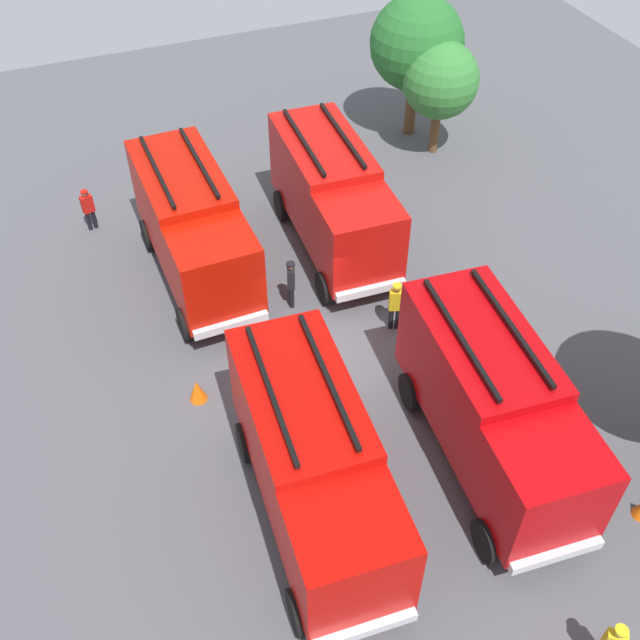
% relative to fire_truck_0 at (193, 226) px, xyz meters
% --- Properties ---
extents(ground_plane, '(46.78, 46.78, 0.00)m').
position_rel_fire_truck_0_xyz_m(ground_plane, '(4.87, 2.52, -2.15)').
color(ground_plane, '#4C4C51').
extents(fire_truck_0, '(7.25, 2.89, 3.88)m').
position_rel_fire_truck_0_xyz_m(fire_truck_0, '(0.00, 0.00, 0.00)').
color(fire_truck_0, '#B61005').
rests_on(fire_truck_0, ground).
extents(fire_truck_1, '(7.34, 3.13, 3.88)m').
position_rel_fire_truck_0_xyz_m(fire_truck_1, '(10.01, 0.31, 0.00)').
color(fire_truck_1, '#B90904').
rests_on(fire_truck_1, ground).
extents(fire_truck_2, '(7.31, 3.03, 3.88)m').
position_rel_fire_truck_0_xyz_m(fire_truck_2, '(0.12, 4.87, 0.00)').
color(fire_truck_2, '#B90F0B').
rests_on(fire_truck_2, ground).
extents(fire_truck_3, '(7.37, 3.22, 3.88)m').
position_rel_fire_truck_0_xyz_m(fire_truck_3, '(10.07, 5.20, 0.00)').
color(fire_truck_3, '#B20508').
rests_on(fire_truck_3, ground).
extents(firefighter_0, '(0.48, 0.37, 1.78)m').
position_rel_fire_truck_0_xyz_m(firefighter_0, '(2.50, 2.45, -1.15)').
color(firefighter_0, black).
rests_on(firefighter_0, ground).
extents(firefighter_3, '(0.37, 0.48, 1.81)m').
position_rel_fire_truck_0_xyz_m(firefighter_3, '(4.72, 5.11, -1.13)').
color(firefighter_3, black).
rests_on(firefighter_3, ground).
extents(firefighter_4, '(0.33, 0.47, 1.65)m').
position_rel_fire_truck_0_xyz_m(firefighter_4, '(-4.11, -2.99, -1.23)').
color(firefighter_4, black).
rests_on(firefighter_4, ground).
extents(tree_0, '(3.81, 3.81, 5.90)m').
position_rel_fire_truck_0_xyz_m(tree_0, '(-5.98, 11.00, 1.82)').
color(tree_0, brown).
rests_on(tree_0, ground).
extents(tree_1, '(3.04, 3.04, 4.71)m').
position_rel_fire_truck_0_xyz_m(tree_1, '(-4.22, 11.24, 1.02)').
color(tree_1, brown).
rests_on(tree_1, ground).
extents(traffic_cone_1, '(0.52, 0.52, 0.75)m').
position_rel_fire_truck_0_xyz_m(traffic_cone_1, '(5.28, -1.48, -1.78)').
color(traffic_cone_1, '#F2600C').
rests_on(traffic_cone_1, ground).
extents(traffic_cone_2, '(0.44, 0.44, 0.63)m').
position_rel_fire_truck_0_xyz_m(traffic_cone_2, '(5.78, 1.08, -1.84)').
color(traffic_cone_2, '#F2600C').
rests_on(traffic_cone_2, ground).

